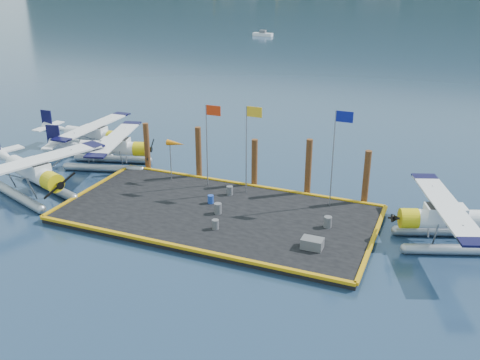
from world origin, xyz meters
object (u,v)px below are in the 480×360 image
object	(u,v)px
drum_3	(215,224)
windsock	(176,144)
seaplane_b	(112,150)
seaplane_d	(451,222)
seaplane_a	(33,175)
piling_2	(254,165)
drum_4	(328,222)
flagpole_blue	(337,145)
drum_0	(211,199)
piling_3	(308,169)
piling_0	(147,148)
drum_1	(218,208)
piling_1	(199,154)
seaplane_c	(91,136)
crate	(312,243)
piling_4	(366,179)
drum_5	(230,190)
flagpole_yellow	(249,136)
flagpole_red	(209,133)

from	to	relation	value
drum_3	windsock	bearing A→B (deg)	134.64
seaplane_b	seaplane_d	world-z (taller)	seaplane_d
seaplane_a	piling_2	size ratio (longest dim) A/B	2.75
drum_4	flagpole_blue	bearing A→B (deg)	97.96
drum_0	piling_3	world-z (taller)	piling_3
drum_4	piling_3	world-z (taller)	piling_3
seaplane_b	piling_0	size ratio (longest dim) A/B	2.38
drum_1	piling_1	world-z (taller)	piling_1
drum_0	piling_1	world-z (taller)	piling_1
drum_3	piling_3	size ratio (longest dim) A/B	0.14
seaplane_c	crate	xyz separation A→B (m)	(22.57, -9.98, -0.74)
seaplane_b	windsock	bearing A→B (deg)	62.22
drum_4	piling_1	world-z (taller)	piling_1
drum_3	piling_3	bearing A→B (deg)	64.61
piling_1	piling_2	distance (m)	4.50
piling_4	drum_1	bearing A→B (deg)	-146.44
crate	piling_3	world-z (taller)	piling_3
drum_5	windsock	size ratio (longest dim) A/B	0.20
flagpole_yellow	piling_2	distance (m)	3.07
seaplane_a	seaplane_b	xyz separation A→B (m)	(1.64, 7.03, -0.17)
crate	windsock	bearing A→B (deg)	153.17
drum_1	windsock	distance (m)	6.95
seaplane_b	flagpole_yellow	world-z (taller)	flagpole_yellow
seaplane_b	drum_1	size ratio (longest dim) A/B	13.72
seaplane_c	piling_3	world-z (taller)	piling_3
flagpole_blue	piling_1	bearing A→B (deg)	171.49
piling_0	drum_5	bearing A→B (deg)	-17.08
seaplane_d	piling_3	bearing A→B (deg)	49.40
drum_1	piling_4	bearing A→B (deg)	33.56
seaplane_c	piling_4	bearing A→B (deg)	84.24
windsock	seaplane_c	bearing A→B (deg)	159.70
seaplane_c	crate	world-z (taller)	seaplane_c
piling_0	piling_1	bearing A→B (deg)	0.00
crate	piling_0	size ratio (longest dim) A/B	0.30
windsock	piling_2	world-z (taller)	piling_2
drum_4	seaplane_a	bearing A→B (deg)	-173.28
drum_0	drum_5	distance (m)	1.90
flagpole_red	flagpole_blue	distance (m)	8.99
seaplane_b	piling_3	world-z (taller)	piling_3
seaplane_b	flagpole_yellow	distance (m)	12.91
seaplane_b	piling_1	bearing A→B (deg)	75.49
drum_1	drum_4	bearing A→B (deg)	6.50
seaplane_a	flagpole_yellow	bearing A→B (deg)	131.35
seaplane_a	crate	size ratio (longest dim) A/B	8.62
drum_5	flagpole_blue	size ratio (longest dim) A/B	0.10
flagpole_red	piling_3	world-z (taller)	flagpole_red
drum_5	flagpole_red	distance (m)	4.24
piling_0	seaplane_a	bearing A→B (deg)	-124.30
drum_0	flagpole_blue	world-z (taller)	flagpole_blue
piling_0	piling_1	world-z (taller)	piling_1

